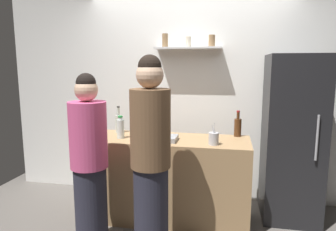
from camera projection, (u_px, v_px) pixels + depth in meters
The scene contains 10 objects.
back_wall_assembly at pixel (190, 96), 3.91m from camera, with size 4.80×0.32×2.60m.
refrigerator at pixel (292, 138), 3.36m from camera, with size 0.59×0.69×1.80m.
counter at pixel (168, 179), 3.38m from camera, with size 1.73×0.63×0.91m, color #9E7A51.
baking_pan at pixel (161, 138), 3.22m from camera, with size 0.34×0.24×0.05m, color gray.
utensil_holder at pixel (214, 139), 3.04m from camera, with size 0.10×0.10×0.22m.
wine_bottle_amber_glass at pixel (238, 127), 3.40m from camera, with size 0.08×0.08×0.29m.
wine_bottle_pale_glass at pixel (119, 123), 3.59m from camera, with size 0.07×0.07×0.31m.
water_bottle_plastic at pixel (121, 128), 3.31m from camera, with size 0.08×0.08×0.24m.
person_brown_jacket at pixel (151, 161), 2.61m from camera, with size 0.34×0.34×1.77m.
person_pink_top at pixel (89, 163), 2.82m from camera, with size 0.34×0.34×1.62m.
Camera 1 is at (0.49, -2.63, 1.68)m, focal length 33.02 mm.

